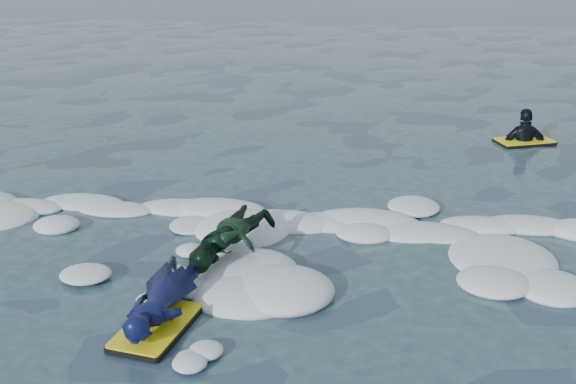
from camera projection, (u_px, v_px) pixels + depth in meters
The scene contains 5 objects.
ground at pixel (251, 274), 7.99m from camera, with size 120.00×120.00×0.00m, color #172937.
foam_band at pixel (266, 236), 8.95m from camera, with size 12.00×3.10×0.30m, color white, non-canonical shape.
prone_woman_unit at pixel (162, 301), 7.01m from camera, with size 0.73×1.58×0.40m.
prone_child_unit at pixel (232, 243), 8.11m from camera, with size 1.08×1.50×0.54m.
waiting_rider_unit at pixel (523, 149), 12.73m from camera, with size 1.12×0.87×1.48m.
Camera 1 is at (1.41, -7.04, 3.66)m, focal length 45.00 mm.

